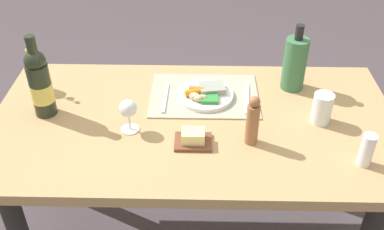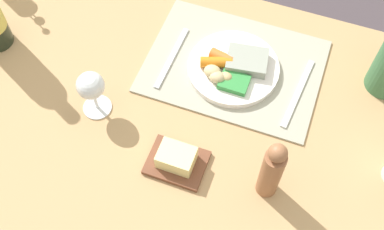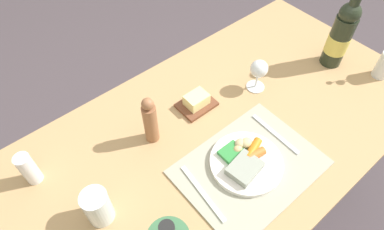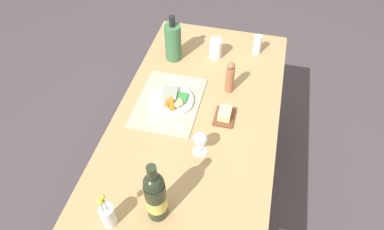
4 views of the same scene
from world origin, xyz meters
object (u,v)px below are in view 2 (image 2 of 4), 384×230
object	(u,v)px
wine_glass	(91,87)
pepper_mill	(272,171)
fork	(298,93)
knife	(172,57)
dinner_plate	(233,67)
dining_table	(197,133)
butter_dish	(176,159)

from	to	relation	value
wine_glass	pepper_mill	xyz separation A→B (m)	(-0.43, 0.06, 0.00)
fork	pepper_mill	size ratio (longest dim) A/B	1.11
fork	wine_glass	bearing A→B (deg)	29.95
pepper_mill	wine_glass	bearing A→B (deg)	-7.87
knife	dinner_plate	bearing A→B (deg)	-173.59
dining_table	knife	distance (m)	0.20
dining_table	knife	xyz separation A→B (m)	(0.12, -0.13, 0.11)
dinner_plate	fork	world-z (taller)	dinner_plate
fork	wine_glass	xyz separation A→B (m)	(0.44, 0.20, 0.08)
knife	dining_table	bearing A→B (deg)	133.16
dinner_plate	fork	bearing A→B (deg)	176.68
dining_table	dinner_plate	xyz separation A→B (m)	(-0.04, -0.14, 0.12)
dining_table	dinner_plate	distance (m)	0.19
wine_glass	pepper_mill	world-z (taller)	pepper_mill
dining_table	fork	xyz separation A→B (m)	(-0.21, -0.13, 0.11)
dining_table	knife	bearing A→B (deg)	-48.00
dinner_plate	pepper_mill	xyz separation A→B (m)	(-0.16, 0.27, 0.07)
dinner_plate	butter_dish	xyz separation A→B (m)	(0.04, 0.28, -0.00)
knife	wine_glass	distance (m)	0.24
dinner_plate	wine_glass	world-z (taller)	wine_glass
knife	butter_dish	distance (m)	0.29
dining_table	knife	size ratio (longest dim) A/B	7.65
dining_table	pepper_mill	distance (m)	0.31
dining_table	knife	world-z (taller)	knife
dinner_plate	wine_glass	size ratio (longest dim) A/B	1.80
wine_glass	fork	bearing A→B (deg)	-155.53
dinner_plate	wine_glass	bearing A→B (deg)	37.73
fork	butter_dish	distance (m)	0.35
butter_dish	dinner_plate	bearing A→B (deg)	-98.62
butter_dish	pepper_mill	xyz separation A→B (m)	(-0.20, -0.01, 0.07)
wine_glass	butter_dish	distance (m)	0.25
dinner_plate	pepper_mill	size ratio (longest dim) A/B	1.20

